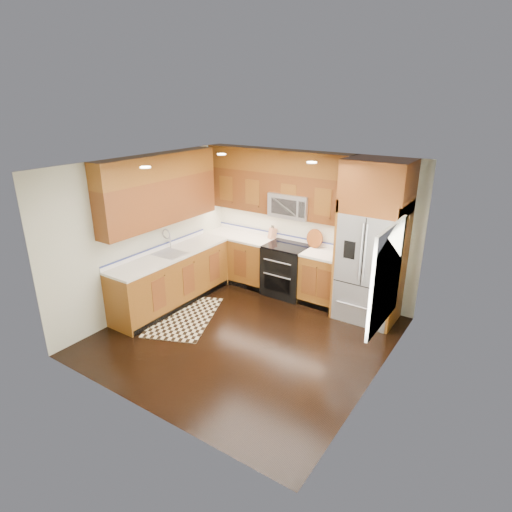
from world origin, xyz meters
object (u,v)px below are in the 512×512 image
Objects in this scene: knife_block at (273,233)px; refrigerator at (372,243)px; rug at (184,316)px; range at (286,270)px; utensil_crock at (340,247)px.

refrigerator is at bearing -7.25° from knife_block.
rug is at bearing -145.82° from refrigerator.
range reaches higher than rug.
knife_block is 0.71× the size of utensil_crock.
knife_block is at bearing 172.75° from refrigerator.
range is 3.67× the size of knife_block.
range is 1.14m from utensil_crock.
range is 2.62× the size of utensil_crock.
rug is 5.91× the size of knife_block.
refrigerator reaches higher than range.
rug is at bearing -118.70° from range.
refrigerator is at bearing -1.40° from range.
refrigerator is 0.65m from utensil_crock.
range is at bearing -26.06° from knife_block.
knife_block is 1.41m from utensil_crock.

